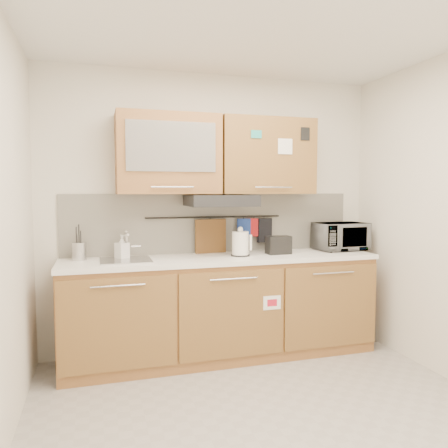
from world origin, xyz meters
TOP-DOWN VIEW (x-y plane):
  - floor at (0.00, 0.00)m, footprint 3.20×3.20m
  - ceiling at (0.00, 0.00)m, footprint 3.20×3.20m
  - wall_back at (0.00, 1.50)m, footprint 3.20×0.00m
  - base_cabinet at (0.00, 1.19)m, footprint 2.80×0.64m
  - countertop at (0.00, 1.19)m, footprint 2.82×0.62m
  - backsplash at (0.00, 1.49)m, footprint 2.80×0.02m
  - upper_cabinets at (-0.00, 1.32)m, footprint 1.82×0.37m
  - range_hood at (0.00, 1.25)m, footprint 0.60×0.46m
  - sink at (-0.85, 1.21)m, footprint 0.42×0.40m
  - utensil_rail at (0.00, 1.45)m, footprint 1.30×0.02m
  - utensil_crock at (-1.23, 1.34)m, footprint 0.15×0.15m
  - kettle at (0.17, 1.18)m, footprint 0.19×0.17m
  - toaster at (0.55, 1.19)m, footprint 0.22×0.14m
  - microwave at (1.25, 1.28)m, footprint 0.51×0.36m
  - soap_bottle at (-0.87, 1.30)m, footprint 0.13×0.13m
  - cutting_board at (-0.04, 1.44)m, footprint 0.30×0.05m
  - oven_mitt at (0.29, 1.44)m, footprint 0.13×0.05m
  - dark_pouch at (0.50, 1.44)m, footprint 0.16×0.07m
  - pot_holder at (0.40, 1.44)m, footprint 0.14×0.04m

SIDE VIEW (x-z plane):
  - floor at x=0.00m, z-range 0.00..0.00m
  - base_cabinet at x=0.00m, z-range -0.03..0.85m
  - countertop at x=0.00m, z-range 0.88..0.92m
  - sink at x=-0.85m, z-range 0.79..1.05m
  - utensil_crock at x=-1.23m, z-range 0.85..1.15m
  - toaster at x=0.55m, z-range 0.92..1.09m
  - soap_bottle at x=-0.87m, z-range 0.92..1.13m
  - kettle at x=0.17m, z-range 0.89..1.16m
  - cutting_board at x=-0.04m, z-range 0.87..1.24m
  - microwave at x=1.25m, z-range 0.92..1.19m
  - dark_pouch at x=0.50m, z-range 1.00..1.24m
  - oven_mitt at x=0.29m, z-range 1.03..1.24m
  - pot_holder at x=0.40m, z-range 1.07..1.24m
  - backsplash at x=0.00m, z-range 0.92..1.48m
  - utensil_rail at x=0.00m, z-range 1.25..1.27m
  - wall_back at x=0.00m, z-range -0.30..2.90m
  - range_hood at x=0.00m, z-range 1.37..1.47m
  - upper_cabinets at x=0.00m, z-range 1.48..2.18m
  - ceiling at x=0.00m, z-range 2.60..2.60m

